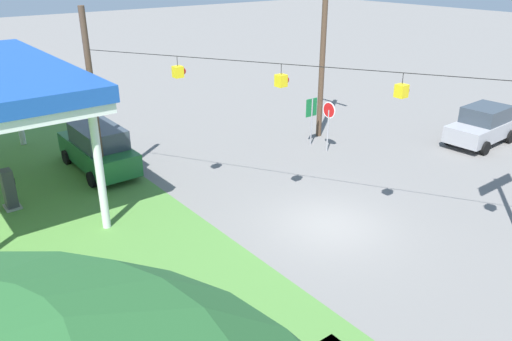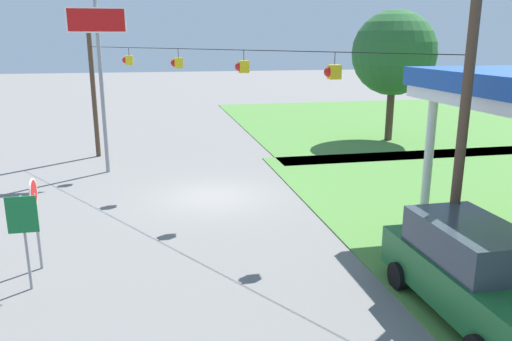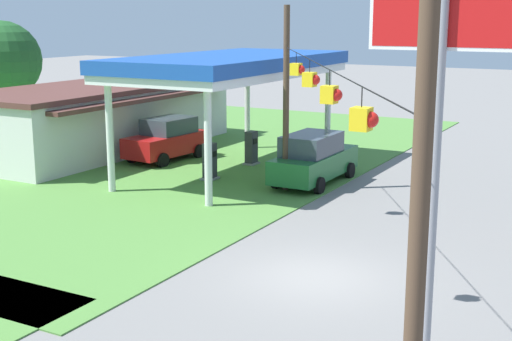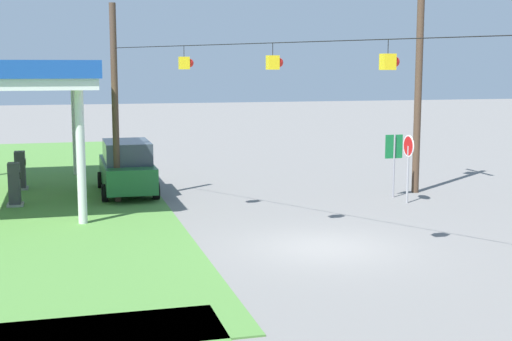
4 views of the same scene
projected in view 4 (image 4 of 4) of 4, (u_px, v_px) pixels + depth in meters
ground_plane at (324, 247)px, 19.65m from camera, size 160.00×160.00×0.00m
gas_station_canopy at (13, 75)px, 26.42m from camera, size 12.18×5.91×5.14m
fuel_pump_near at (15, 186)px, 25.27m from camera, size 0.71×0.56×1.58m
fuel_pump_far at (20, 172)px, 28.69m from camera, size 0.71×0.56×1.58m
car_at_pumps_front at (127, 167)px, 27.73m from camera, size 5.12×2.12×2.11m
stop_sign_roadside at (408, 154)px, 25.83m from camera, size 0.80×0.08×2.50m
route_sign at (394, 153)px, 26.99m from camera, size 0.10×0.70×2.40m
utility_pole_main at (419, 42)px, 27.49m from camera, size 2.20×0.44×10.60m
signal_span_gantry at (326, 104)px, 19.08m from camera, size 16.71×10.24×7.19m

